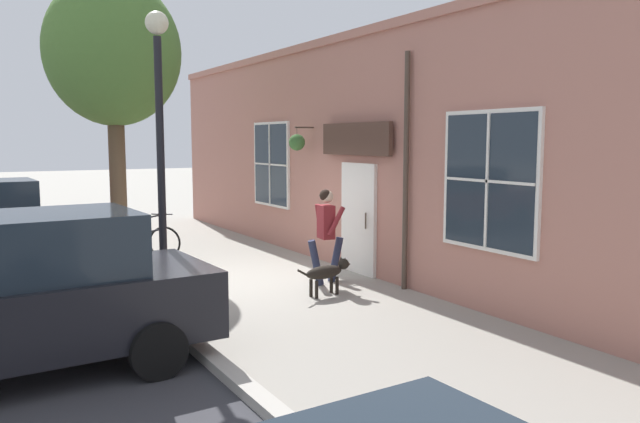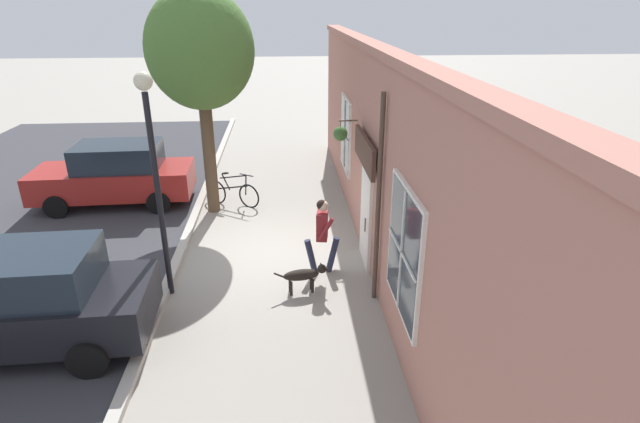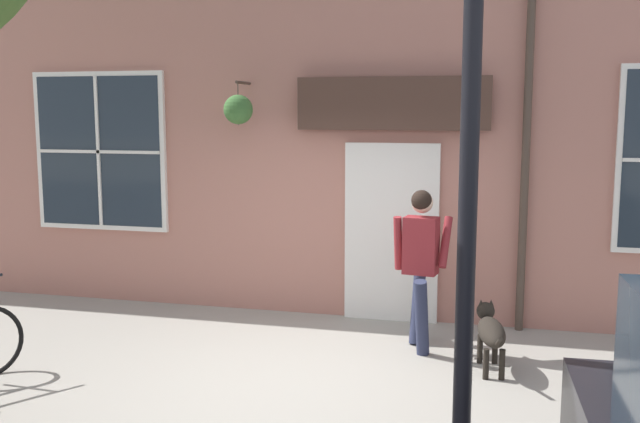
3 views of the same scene
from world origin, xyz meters
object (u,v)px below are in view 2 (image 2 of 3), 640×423
object	(u,v)px
street_tree_by_curb	(202,53)
leaning_bicycle	(232,192)
dog_on_leash	(304,275)
street_lamp	(153,155)
parked_car_mid_block	(17,301)
pedestrian_walking	(322,230)
parked_car_nearest_curb	(115,174)

from	to	relation	value
street_tree_by_curb	leaning_bicycle	distance (m)	3.86
dog_on_leash	street_lamp	bearing A→B (deg)	-3.21
parked_car_mid_block	street_lamp	world-z (taller)	street_lamp
dog_on_leash	leaning_bicycle	size ratio (longest dim) A/B	0.72
pedestrian_walking	parked_car_mid_block	bearing A→B (deg)	22.20
pedestrian_walking	dog_on_leash	size ratio (longest dim) A/B	1.50
dog_on_leash	street_lamp	xyz separation A→B (m)	(2.65, -0.15, 2.47)
parked_car_mid_block	street_lamp	bearing A→B (deg)	-143.66
dog_on_leash	parked_car_mid_block	bearing A→B (deg)	16.21
dog_on_leash	street_tree_by_curb	distance (m)	6.24
pedestrian_walking	street_lamp	size ratio (longest dim) A/B	0.39
dog_on_leash	leaning_bicycle	distance (m)	5.10
leaning_bicycle	parked_car_mid_block	size ratio (longest dim) A/B	0.36
dog_on_leash	street_lamp	world-z (taller)	street_lamp
leaning_bicycle	parked_car_nearest_curb	size ratio (longest dim) A/B	0.36
street_tree_by_curb	parked_car_nearest_curb	bearing A→B (deg)	-14.91
pedestrian_walking	leaning_bicycle	world-z (taller)	pedestrian_walking
leaning_bicycle	street_tree_by_curb	bearing A→B (deg)	40.08
pedestrian_walking	dog_on_leash	xyz separation A→B (m)	(0.41, 0.72, -0.62)
pedestrian_walking	parked_car_nearest_curb	distance (m)	7.05
dog_on_leash	parked_car_mid_block	world-z (taller)	parked_car_mid_block
pedestrian_walking	leaning_bicycle	bearing A→B (deg)	-61.11
dog_on_leash	pedestrian_walking	bearing A→B (deg)	-119.83
street_tree_by_curb	street_lamp	distance (m)	4.45
pedestrian_walking	parked_car_mid_block	size ratio (longest dim) A/B	0.38
pedestrian_walking	street_tree_by_curb	xyz separation A→B (m)	(2.70, -3.66, 3.19)
pedestrian_walking	parked_car_nearest_curb	size ratio (longest dim) A/B	0.38
dog_on_leash	street_lamp	distance (m)	3.62
parked_car_nearest_curb	street_lamp	size ratio (longest dim) A/B	1.02
leaning_bicycle	pedestrian_walking	bearing A→B (deg)	118.89
parked_car_nearest_curb	parked_car_mid_block	distance (m)	6.51
pedestrian_walking	parked_car_nearest_curb	xyz separation A→B (m)	(5.50, -4.40, -0.12)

